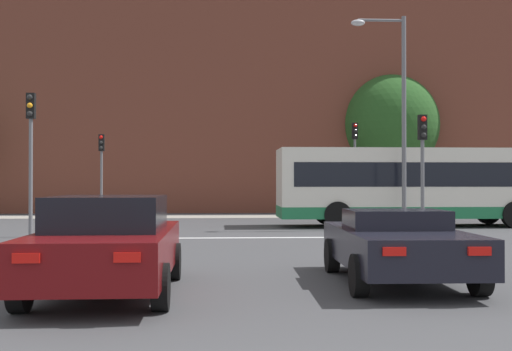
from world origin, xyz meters
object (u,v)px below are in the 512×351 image
(car_roadster_right, at_px, (397,244))
(traffic_light_near_right, at_px, (423,154))
(traffic_light_far_left, at_px, (101,161))
(pedestrian_waiting, at_px, (348,198))
(bus_crossing_lead, at_px, (417,185))
(traffic_light_near_left, at_px, (31,141))
(traffic_light_far_right, at_px, (355,154))
(car_saloon_left, at_px, (108,244))
(street_lamp_junction, at_px, (395,101))

(car_roadster_right, height_order, traffic_light_near_right, traffic_light_near_right)
(traffic_light_far_left, height_order, pedestrian_waiting, traffic_light_far_left)
(car_roadster_right, distance_m, bus_crossing_lead, 14.48)
(traffic_light_near_left, xyz_separation_m, traffic_light_far_left, (0.20, 10.85, -0.30))
(traffic_light_far_right, bearing_deg, car_saloon_left, -111.66)
(traffic_light_near_left, distance_m, pedestrian_waiting, 17.04)
(bus_crossing_lead, distance_m, street_lamp_junction, 3.76)
(car_roadster_right, relative_size, traffic_light_near_left, 0.96)
(bus_crossing_lead, bearing_deg, traffic_light_far_left, 63.30)
(traffic_light_far_left, height_order, street_lamp_junction, street_lamp_junction)
(bus_crossing_lead, bearing_deg, car_roadster_right, 161.33)
(car_roadster_right, height_order, traffic_light_far_left, traffic_light_far_left)
(traffic_light_near_left, relative_size, traffic_light_far_left, 1.12)
(traffic_light_far_left, bearing_deg, traffic_light_near_left, -91.06)
(car_saloon_left, xyz_separation_m, traffic_light_near_right, (8.18, 10.19, 1.85))
(bus_crossing_lead, bearing_deg, traffic_light_near_right, 164.96)
(traffic_light_near_left, height_order, traffic_light_far_left, traffic_light_near_left)
(traffic_light_far_right, distance_m, traffic_light_far_left, 12.23)
(car_saloon_left, height_order, traffic_light_near_left, traffic_light_near_left)
(car_saloon_left, xyz_separation_m, bus_crossing_lead, (9.34, 14.52, 0.84))
(traffic_light_near_right, bearing_deg, pedestrian_waiting, 90.07)
(traffic_light_far_left, xyz_separation_m, street_lamp_junction, (11.98, -8.46, 1.94))
(car_roadster_right, xyz_separation_m, traffic_light_near_left, (-8.89, 9.53, 2.35))
(traffic_light_near_right, relative_size, pedestrian_waiting, 2.42)
(traffic_light_far_left, bearing_deg, car_saloon_left, -79.40)
(traffic_light_near_left, relative_size, street_lamp_junction, 0.58)
(bus_crossing_lead, distance_m, pedestrian_waiting, 7.54)
(car_roadster_right, height_order, bus_crossing_lead, bus_crossing_lead)
(traffic_light_near_right, xyz_separation_m, street_lamp_junction, (-0.16, 2.58, 2.03))
(bus_crossing_lead, relative_size, street_lamp_junction, 1.40)
(car_roadster_right, xyz_separation_m, traffic_light_near_right, (3.46, 9.35, 1.96))
(traffic_light_far_right, relative_size, traffic_light_far_left, 1.15)
(traffic_light_near_right, bearing_deg, traffic_light_far_left, 137.75)
(car_saloon_left, height_order, street_lamp_junction, street_lamp_junction)
(bus_crossing_lead, xyz_separation_m, traffic_light_far_right, (-1.09, 6.25, 1.46))
(traffic_light_near_left, bearing_deg, traffic_light_far_right, 39.95)
(traffic_light_near_left, relative_size, pedestrian_waiting, 2.81)
(car_roadster_right, xyz_separation_m, traffic_light_far_right, (3.53, 19.94, 2.41))
(traffic_light_near_right, height_order, traffic_light_far_right, traffic_light_far_right)
(car_saloon_left, xyz_separation_m, street_lamp_junction, (8.01, 12.76, 3.88))
(car_saloon_left, bearing_deg, pedestrian_waiting, 69.20)
(traffic_light_near_left, bearing_deg, traffic_light_near_right, -0.83)
(car_roadster_right, bearing_deg, street_lamp_junction, 75.78)
(car_saloon_left, height_order, traffic_light_far_left, traffic_light_far_left)
(traffic_light_near_left, height_order, pedestrian_waiting, traffic_light_near_left)
(car_saloon_left, bearing_deg, car_roadster_right, 9.63)
(car_saloon_left, distance_m, traffic_light_near_right, 13.19)
(car_roadster_right, distance_m, street_lamp_junction, 13.01)
(pedestrian_waiting, bearing_deg, car_saloon_left, 47.57)
(traffic_light_near_left, bearing_deg, car_saloon_left, -68.07)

